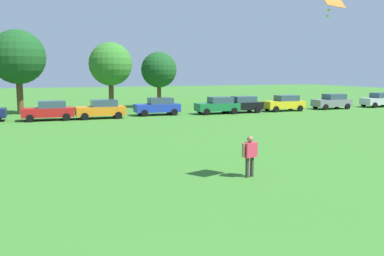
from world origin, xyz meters
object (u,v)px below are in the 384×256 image
(tree_right, at_px, (110,64))
(tree_far_right, at_px, (159,70))
(parked_car_red_1, at_px, (49,110))
(parked_car_yellow_6, at_px, (284,103))
(parked_car_silver_8, at_px, (380,100))
(parked_car_blue_3, at_px, (158,106))
(parked_car_green_4, at_px, (218,105))
(tree_center, at_px, (18,57))
(adult_bystander, at_px, (250,153))
(parked_car_black_5, at_px, (242,104))
(parked_car_gray_7, at_px, (332,101))
(parked_car_orange_2, at_px, (101,109))

(tree_right, bearing_deg, tree_far_right, 9.49)
(parked_car_red_1, bearing_deg, tree_right, -128.70)
(parked_car_yellow_6, relative_size, parked_car_silver_8, 1.00)
(parked_car_red_1, height_order, parked_car_silver_8, same)
(parked_car_blue_3, bearing_deg, parked_car_green_4, 172.01)
(parked_car_silver_8, xyz_separation_m, tree_center, (-39.67, 5.54, 4.70))
(adult_bystander, bearing_deg, tree_right, -102.63)
(parked_car_red_1, xyz_separation_m, parked_car_blue_3, (10.00, 0.97, 0.00))
(parked_car_green_4, height_order, tree_center, tree_center)
(tree_right, bearing_deg, parked_car_black_5, -34.47)
(parked_car_blue_3, bearing_deg, tree_right, -66.41)
(parked_car_silver_8, bearing_deg, tree_far_right, -18.94)
(parked_car_silver_8, height_order, tree_right, tree_right)
(parked_car_green_4, height_order, parked_car_gray_7, same)
(parked_car_gray_7, height_order, parked_car_silver_8, same)
(parked_car_black_5, bearing_deg, adult_bystander, 63.98)
(adult_bystander, xyz_separation_m, tree_far_right, (5.39, 32.75, 3.36))
(parked_car_blue_3, relative_size, parked_car_gray_7, 1.00)
(parked_car_red_1, distance_m, parked_car_silver_8, 37.17)
(parked_car_orange_2, distance_m, tree_far_right, 12.91)
(parked_car_black_5, distance_m, tree_center, 22.52)
(adult_bystander, bearing_deg, parked_car_yellow_6, -138.31)
(tree_center, relative_size, tree_right, 1.12)
(adult_bystander, bearing_deg, parked_car_blue_3, -110.07)
(parked_car_black_5, relative_size, parked_car_yellow_6, 1.00)
(parked_car_black_5, height_order, tree_center, tree_center)
(parked_car_orange_2, height_order, tree_center, tree_center)
(tree_right, relative_size, tree_far_right, 1.14)
(tree_center, xyz_separation_m, tree_far_right, (14.98, 2.93, -1.20))
(tree_far_right, bearing_deg, tree_center, -168.95)
(parked_car_orange_2, height_order, parked_car_black_5, same)
(parked_car_black_5, bearing_deg, parked_car_silver_8, -178.01)
(parked_car_yellow_6, relative_size, tree_far_right, 0.67)
(adult_bystander, relative_size, parked_car_black_5, 0.39)
(parked_car_blue_3, distance_m, parked_car_silver_8, 27.16)
(tree_right, bearing_deg, parked_car_red_1, -128.70)
(parked_car_black_5, distance_m, tree_right, 14.99)
(parked_car_red_1, relative_size, parked_car_black_5, 1.00)
(parked_car_yellow_6, bearing_deg, tree_far_right, -38.82)
(parked_car_green_4, height_order, parked_car_black_5, same)
(parked_car_gray_7, height_order, tree_far_right, tree_far_right)
(tree_center, xyz_separation_m, tree_right, (9.25, 1.97, -0.59))
(parked_car_silver_8, relative_size, tree_far_right, 0.67)
(adult_bystander, bearing_deg, parked_car_black_5, -129.27)
(tree_far_right, bearing_deg, parked_car_black_5, -56.00)
(parked_car_black_5, relative_size, parked_car_silver_8, 1.00)
(tree_right, bearing_deg, parked_car_yellow_6, -25.47)
(parked_car_red_1, height_order, parked_car_orange_2, same)
(parked_car_blue_3, xyz_separation_m, parked_car_gray_7, (20.12, -0.33, 0.00))
(tree_right, bearing_deg, parked_car_blue_3, -66.41)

